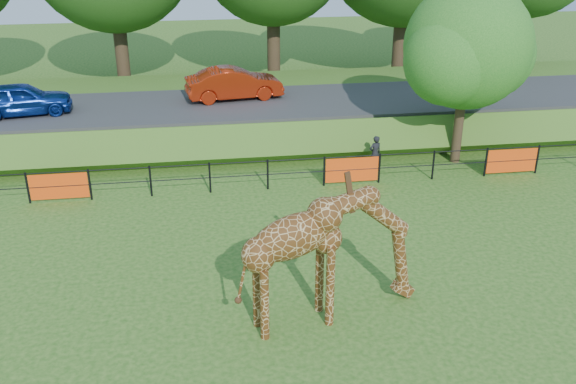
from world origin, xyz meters
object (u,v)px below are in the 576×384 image
object	(u,v)px
giraffe	(331,256)
visitor	(375,153)
car_red	(234,83)
tree_east	(469,51)
car_blue	(21,99)

from	to	relation	value
giraffe	visitor	bearing A→B (deg)	55.15
giraffe	car_red	xyz separation A→B (m)	(-1.22, 14.40, 0.45)
giraffe	tree_east	size ratio (longest dim) A/B	0.68
giraffe	car_blue	size ratio (longest dim) A/B	1.21
car_blue	car_red	xyz separation A→B (m)	(8.53, 1.07, 0.03)
car_red	tree_east	distance (m)	9.89
visitor	tree_east	bearing A→B (deg)	170.50
car_blue	visitor	world-z (taller)	car_blue
car_blue	giraffe	bearing A→B (deg)	-153.67
car_blue	tree_east	bearing A→B (deg)	-113.08
car_red	tree_east	size ratio (longest dim) A/B	0.61
giraffe	visitor	size ratio (longest dim) A/B	3.40
giraffe	car_blue	distance (m)	16.52
giraffe	visitor	distance (m)	9.65
visitor	tree_east	world-z (taller)	tree_east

